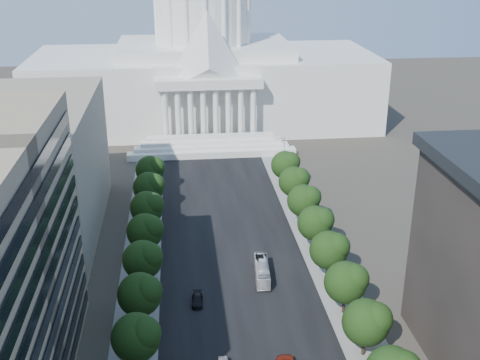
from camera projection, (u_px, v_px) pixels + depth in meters
name	position (u px, v px, depth m)	size (l,w,h in m)	color
road_asphalt	(229.00, 240.00, 134.30)	(30.00, 260.00, 0.01)	black
sidewalk_left	(143.00, 245.00, 132.39)	(8.00, 260.00, 0.02)	gray
sidewalk_right	(312.00, 236.00, 136.21)	(8.00, 260.00, 0.02)	gray
capitol	(204.00, 68.00, 214.43)	(120.00, 56.00, 73.00)	white
office_block_left_far	(9.00, 170.00, 133.13)	(38.00, 52.00, 30.00)	gray
tree_l_d	(138.00, 336.00, 91.18)	(7.79, 7.60, 9.97)	#33261C
tree_l_e	(141.00, 294.00, 102.26)	(7.79, 7.60, 9.97)	#33261C
tree_l_f	(144.00, 259.00, 113.33)	(7.79, 7.60, 9.97)	#33261C
tree_l_g	(146.00, 231.00, 124.41)	(7.79, 7.60, 9.97)	#33261C
tree_l_h	(148.00, 207.00, 135.48)	(7.79, 7.60, 9.97)	#33261C
tree_l_i	(150.00, 187.00, 146.56)	(7.79, 7.60, 9.97)	#33261C
tree_l_j	(151.00, 169.00, 157.63)	(7.79, 7.60, 9.97)	#33261C
tree_r_d	(368.00, 321.00, 94.80)	(7.79, 7.60, 9.97)	#33261C
tree_r_e	(348.00, 281.00, 105.88)	(7.79, 7.60, 9.97)	#33261C
tree_r_f	(331.00, 249.00, 116.95)	(7.79, 7.60, 9.97)	#33261C
tree_r_g	(317.00, 222.00, 128.03)	(7.79, 7.60, 9.97)	#33261C
tree_r_h	(305.00, 200.00, 139.10)	(7.79, 7.60, 9.97)	#33261C
tree_r_i	(295.00, 181.00, 150.17)	(7.79, 7.60, 9.97)	#33261C
tree_r_j	(286.00, 164.00, 161.25)	(7.79, 7.60, 9.97)	#33261C
streetlight_c	(356.00, 283.00, 106.45)	(2.61, 0.44, 9.00)	gray
streetlight_d	(322.00, 222.00, 129.52)	(2.61, 0.44, 9.00)	gray
streetlight_e	(299.00, 180.00, 152.59)	(2.61, 0.44, 9.00)	gray
streetlight_f	(282.00, 148.00, 175.66)	(2.61, 0.44, 9.00)	gray
car_dark_b	(197.00, 300.00, 110.70)	(1.98, 4.88, 1.42)	black
city_bus	(262.00, 271.00, 118.81)	(2.63, 11.23, 3.13)	silver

